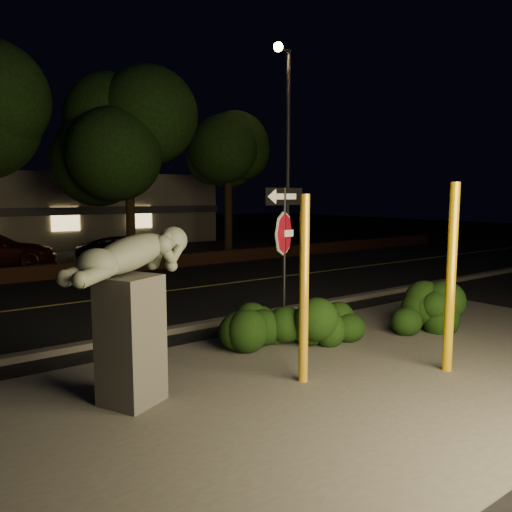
# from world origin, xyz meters

# --- Properties ---
(ground) EXTENTS (90.00, 90.00, 0.00)m
(ground) POSITION_xyz_m (0.00, 10.00, 0.00)
(ground) COLOR black
(ground) RESTS_ON ground
(patio) EXTENTS (14.00, 6.00, 0.02)m
(patio) POSITION_xyz_m (0.00, -1.00, 0.01)
(patio) COLOR #4C4944
(patio) RESTS_ON ground
(road) EXTENTS (80.00, 8.00, 0.01)m
(road) POSITION_xyz_m (0.00, 7.00, 0.01)
(road) COLOR black
(road) RESTS_ON ground
(lane_marking) EXTENTS (80.00, 0.12, 0.00)m
(lane_marking) POSITION_xyz_m (0.00, 7.00, 0.02)
(lane_marking) COLOR gold
(lane_marking) RESTS_ON road
(curb) EXTENTS (80.00, 0.25, 0.12)m
(curb) POSITION_xyz_m (0.00, 2.90, 0.06)
(curb) COLOR #4C4944
(curb) RESTS_ON ground
(brick_wall) EXTENTS (40.00, 0.35, 0.50)m
(brick_wall) POSITION_xyz_m (0.00, 11.30, 0.25)
(brick_wall) COLOR #492617
(brick_wall) RESTS_ON ground
(parking_lot) EXTENTS (40.00, 12.00, 0.01)m
(parking_lot) POSITION_xyz_m (0.00, 17.00, 0.01)
(parking_lot) COLOR black
(parking_lot) RESTS_ON ground
(building) EXTENTS (22.00, 10.20, 4.00)m
(building) POSITION_xyz_m (0.00, 24.99, 2.00)
(building) COLOR slate
(building) RESTS_ON ground
(tree_far_c) EXTENTS (4.80, 4.80, 7.84)m
(tree_far_c) POSITION_xyz_m (2.50, 12.80, 5.66)
(tree_far_c) COLOR black
(tree_far_c) RESTS_ON ground
(tree_far_d) EXTENTS (4.40, 4.40, 7.42)m
(tree_far_d) POSITION_xyz_m (7.50, 13.30, 5.42)
(tree_far_d) COLOR black
(tree_far_d) RESTS_ON ground
(yellow_pole_left) EXTENTS (0.14, 0.14, 2.83)m
(yellow_pole_left) POSITION_xyz_m (-0.44, -0.73, 1.42)
(yellow_pole_left) COLOR yellow
(yellow_pole_left) RESTS_ON ground
(yellow_pole_right) EXTENTS (0.15, 0.15, 3.02)m
(yellow_pole_right) POSITION_xyz_m (1.73, -1.75, 1.51)
(yellow_pole_right) COLOR yellow
(yellow_pole_right) RESTS_ON ground
(signpost) EXTENTS (0.99, 0.18, 2.95)m
(signpost) POSITION_xyz_m (0.59, 0.97, 2.10)
(signpost) COLOR black
(signpost) RESTS_ON ground
(sculpture) EXTENTS (2.13, 1.40, 2.35)m
(sculpture) POSITION_xyz_m (-2.78, 0.09, 1.45)
(sculpture) COLOR #4C4944
(sculpture) RESTS_ON ground
(hedge_center) EXTENTS (1.98, 1.05, 0.99)m
(hedge_center) POSITION_xyz_m (0.05, 1.12, 0.50)
(hedge_center) COLOR black
(hedge_center) RESTS_ON ground
(hedge_right) EXTENTS (1.75, 1.09, 1.08)m
(hedge_right) POSITION_xyz_m (1.42, 0.51, 0.54)
(hedge_right) COLOR black
(hedge_right) RESTS_ON ground
(hedge_far_right) EXTENTS (1.71, 1.25, 1.08)m
(hedge_far_right) POSITION_xyz_m (3.37, -0.17, 0.54)
(hedge_far_right) COLOR black
(hedge_far_right) RESTS_ON ground
(streetlight) EXTENTS (1.33, 0.78, 9.52)m
(streetlight) POSITION_xyz_m (9.98, 12.10, 5.67)
(streetlight) COLOR #505156
(streetlight) RESTS_ON ground
(parked_car_dark) EXTENTS (4.67, 3.53, 1.18)m
(parked_car_dark) POSITION_xyz_m (2.55, 12.95, 0.59)
(parked_car_dark) COLOR black
(parked_car_dark) RESTS_ON ground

